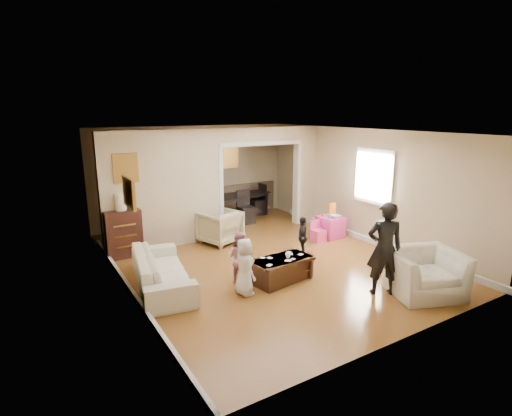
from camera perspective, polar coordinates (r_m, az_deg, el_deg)
floor at (r=8.31m, az=0.72°, el=-7.33°), size 7.00×7.00×0.00m
partition_left at (r=8.97m, az=-12.93°, el=2.55°), size 2.75×0.18×2.60m
partition_right at (r=10.78m, az=6.89°, el=4.67°), size 0.55×0.18×2.60m
partition_header at (r=9.88m, az=0.66°, el=10.50°), size 2.22×0.18×0.35m
window_pane at (r=9.32m, az=16.54°, el=4.31°), size 0.03×0.95×1.10m
framed_art_partition at (r=8.57m, az=-18.16°, el=5.43°), size 0.45×0.03×0.55m
framed_art_sofa_wall at (r=6.25m, az=-17.74°, el=2.09°), size 0.03×0.55×0.40m
framed_art_alcove at (r=11.36m, az=-3.75°, el=7.24°), size 0.45×0.03×0.55m
sofa at (r=7.16m, az=-13.33°, el=-8.65°), size 1.17×2.22×0.62m
armchair_back at (r=9.24m, az=-5.19°, el=-2.71°), size 1.03×1.05×0.76m
armchair_front at (r=7.27m, az=22.92°, el=-8.52°), size 1.42×1.34×0.74m
dresser at (r=8.78m, az=-18.49°, el=-3.46°), size 0.73×0.41×1.00m
table_lamp at (r=8.61m, az=-18.83°, el=0.87°), size 0.22×0.22×0.36m
potted_plant at (r=8.66m, az=-17.52°, el=0.74°), size 0.24×0.21×0.27m
coffee_table at (r=7.29m, az=3.67°, el=-8.73°), size 1.19×0.73×0.42m
coffee_cup at (r=7.21m, az=4.59°, el=-6.85°), size 0.11×0.11×0.09m
play_table at (r=9.79m, az=10.58°, el=-2.68°), size 0.56×0.56×0.51m
cereal_box at (r=9.83m, az=10.82°, el=-0.16°), size 0.20×0.08×0.30m
cyan_cup at (r=9.61m, az=10.41°, el=-1.15°), size 0.08×0.08×0.08m
toy_block at (r=9.72m, az=9.66°, el=-1.03°), size 0.10×0.09×0.05m
play_bowl at (r=9.66m, az=11.35°, el=-1.18°), size 0.25×0.25×0.06m
dining_table at (r=11.35m, az=-3.04°, el=0.28°), size 2.15×1.51×0.68m
adult_person at (r=6.90m, az=17.90°, el=-5.54°), size 0.69×0.62×1.58m
child_kneel_a at (r=6.64m, az=-1.64°, el=-8.42°), size 0.31×0.48×0.97m
child_kneel_b at (r=7.08m, az=-2.39°, el=-7.06°), size 0.54×0.58×0.95m
child_toddler at (r=8.36m, az=6.69°, el=-4.13°), size 0.49×0.53×0.87m
craft_papers at (r=7.23m, az=3.88°, el=-7.11°), size 0.90×0.48×0.00m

